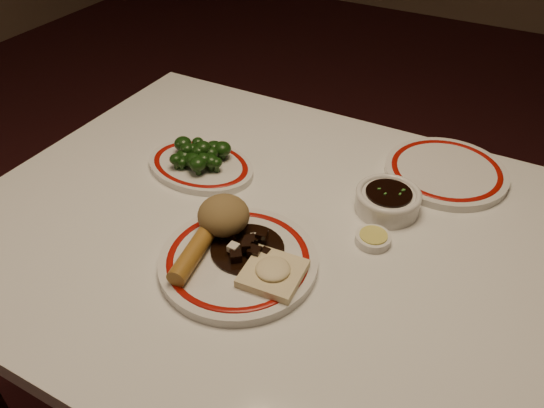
{
  "coord_description": "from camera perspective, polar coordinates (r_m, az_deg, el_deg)",
  "views": [
    {
      "loc": [
        0.33,
        -0.66,
        1.4
      ],
      "look_at": [
        -0.03,
        0.0,
        0.8
      ],
      "focal_mm": 35.0,
      "sensor_mm": 36.0,
      "label": 1
    }
  ],
  "objects": [
    {
      "name": "spring_roll",
      "position": [
        0.89,
        -8.61,
        -5.45
      ],
      "size": [
        0.05,
        0.12,
        0.03
      ],
      "primitive_type": "cylinder",
      "rotation": [
        1.57,
        0.0,
        0.16
      ],
      "color": "#A67329",
      "rests_on": "main_plate"
    },
    {
      "name": "mustard_dish",
      "position": [
        0.97,
        10.81,
        -3.67
      ],
      "size": [
        0.06,
        0.06,
        0.02
      ],
      "color": "silver",
      "rests_on": "dining_table"
    },
    {
      "name": "dining_table",
      "position": [
        1.04,
        1.22,
        -6.58
      ],
      "size": [
        1.2,
        0.9,
        0.75
      ],
      "color": "white",
      "rests_on": "ground"
    },
    {
      "name": "soy_bowl",
      "position": [
        1.04,
        12.32,
        0.3
      ],
      "size": [
        0.12,
        0.12,
        0.04
      ],
      "color": "silver",
      "rests_on": "dining_table"
    },
    {
      "name": "broccoli_plate",
      "position": [
        1.14,
        -7.68,
        4.1
      ],
      "size": [
        0.25,
        0.22,
        0.02
      ],
      "color": "silver",
      "rests_on": "dining_table"
    },
    {
      "name": "sweet_sour_dish",
      "position": [
        1.04,
        12.08,
        -0.37
      ],
      "size": [
        0.06,
        0.06,
        0.02
      ],
      "color": "silver",
      "rests_on": "dining_table"
    },
    {
      "name": "main_plate",
      "position": [
        0.91,
        -3.64,
        -6.12
      ],
      "size": [
        0.3,
        0.3,
        0.02
      ],
      "color": "silver",
      "rests_on": "dining_table"
    },
    {
      "name": "broccoli_pile",
      "position": [
        1.12,
        -7.83,
        5.4
      ],
      "size": [
        0.13,
        0.11,
        0.05
      ],
      "color": "#23471C",
      "rests_on": "broccoli_plate"
    },
    {
      "name": "rice_mound",
      "position": [
        0.94,
        -5.23,
        -1.21
      ],
      "size": [
        0.09,
        0.09,
        0.07
      ],
      "primitive_type": "ellipsoid",
      "color": "olive",
      "rests_on": "main_plate"
    },
    {
      "name": "fried_wonton",
      "position": [
        0.86,
        0.1,
        -7.34
      ],
      "size": [
        0.1,
        0.1,
        0.03
      ],
      "color": "beige",
      "rests_on": "main_plate"
    },
    {
      "name": "stirfry_heap",
      "position": [
        0.91,
        -2.69,
        -4.6
      ],
      "size": [
        0.13,
        0.13,
        0.03
      ],
      "color": "black",
      "rests_on": "main_plate"
    },
    {
      "name": "far_plate",
      "position": [
        1.17,
        18.19,
        3.35
      ],
      "size": [
        0.33,
        0.33,
        0.02
      ],
      "color": "silver",
      "rests_on": "dining_table"
    }
  ]
}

